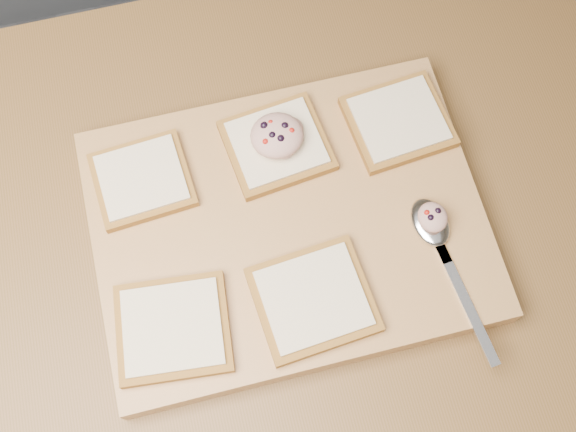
% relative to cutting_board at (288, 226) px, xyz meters
% --- Properties ---
extents(ground, '(4.00, 4.00, 0.00)m').
position_rel_cutting_board_xyz_m(ground, '(-0.07, -0.03, -0.92)').
color(ground, '#515459').
rests_on(ground, ground).
extents(island_counter, '(2.00, 0.80, 0.90)m').
position_rel_cutting_board_xyz_m(island_counter, '(-0.07, -0.03, -0.46)').
color(island_counter, slate).
rests_on(island_counter, ground).
extents(cutting_board, '(0.45, 0.34, 0.04)m').
position_rel_cutting_board_xyz_m(cutting_board, '(0.00, 0.00, 0.00)').
color(cutting_board, tan).
rests_on(cutting_board, island_counter).
extents(bread_far_left, '(0.12, 0.11, 0.02)m').
position_rel_cutting_board_xyz_m(bread_far_left, '(-0.15, 0.09, 0.03)').
color(bread_far_left, olive).
rests_on(bread_far_left, cutting_board).
extents(bread_far_center, '(0.13, 0.12, 0.02)m').
position_rel_cutting_board_xyz_m(bread_far_center, '(0.01, 0.09, 0.03)').
color(bread_far_center, olive).
rests_on(bread_far_center, cutting_board).
extents(bread_far_right, '(0.13, 0.12, 0.02)m').
position_rel_cutting_board_xyz_m(bread_far_right, '(0.16, 0.09, 0.03)').
color(bread_far_right, olive).
rests_on(bread_far_right, cutting_board).
extents(bread_near_left, '(0.13, 0.12, 0.02)m').
position_rel_cutting_board_xyz_m(bread_near_left, '(-0.15, -0.09, 0.03)').
color(bread_near_left, olive).
rests_on(bread_near_left, cutting_board).
extents(bread_near_center, '(0.13, 0.12, 0.02)m').
position_rel_cutting_board_xyz_m(bread_near_center, '(0.00, -0.10, 0.03)').
color(bread_near_center, olive).
rests_on(bread_near_center, cutting_board).
extents(tuna_salad_dollop, '(0.06, 0.06, 0.03)m').
position_rel_cutting_board_xyz_m(tuna_salad_dollop, '(0.01, 0.09, 0.05)').
color(tuna_salad_dollop, tan).
rests_on(tuna_salad_dollop, bread_far_center).
extents(spoon, '(0.05, 0.21, 0.01)m').
position_rel_cutting_board_xyz_m(spoon, '(0.16, -0.06, 0.02)').
color(spoon, silver).
rests_on(spoon, cutting_board).
extents(spoon_salad, '(0.03, 0.04, 0.02)m').
position_rel_cutting_board_xyz_m(spoon_salad, '(0.16, -0.04, 0.04)').
color(spoon_salad, tan).
rests_on(spoon_salad, spoon).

